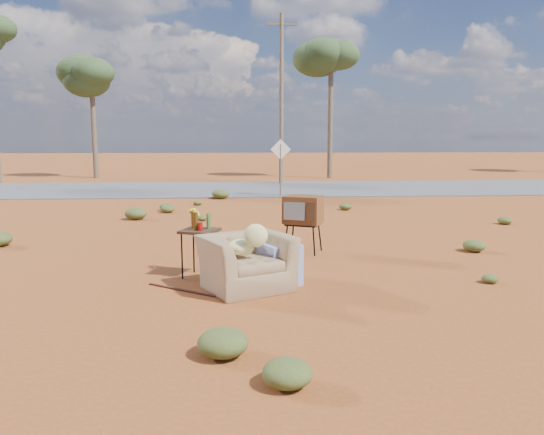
{
  "coord_description": "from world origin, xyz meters",
  "views": [
    {
      "loc": [
        -0.23,
        -8.24,
        2.26
      ],
      "look_at": [
        0.43,
        1.35,
        0.8
      ],
      "focal_mm": 35.0,
      "sensor_mm": 36.0,
      "label": 1
    }
  ],
  "objects": [
    {
      "name": "highway",
      "position": [
        0.0,
        15.0,
        0.02
      ],
      "size": [
        140.0,
        7.0,
        0.04
      ],
      "primitive_type": "cube",
      "color": "#565659",
      "rests_on": "ground"
    },
    {
      "name": "tv_unit",
      "position": [
        1.09,
        1.98,
        0.84
      ],
      "size": [
        0.86,
        0.79,
        1.13
      ],
      "rotation": [
        0.0,
        0.0,
        -0.42
      ],
      "color": "black",
      "rests_on": "ground"
    },
    {
      "name": "scrub_patch",
      "position": [
        -0.82,
        4.41,
        0.14
      ],
      "size": [
        17.49,
        8.07,
        0.33
      ],
      "color": "#475424",
      "rests_on": "ground"
    },
    {
      "name": "eucalyptus_center",
      "position": [
        5.0,
        21.0,
        6.43
      ],
      "size": [
        3.2,
        3.2,
        7.6
      ],
      "color": "brown",
      "rests_on": "ground"
    },
    {
      "name": "side_table",
      "position": [
        -0.84,
        0.3,
        0.81
      ],
      "size": [
        0.7,
        0.7,
        1.09
      ],
      "rotation": [
        0.0,
        0.0,
        -0.36
      ],
      "color": "#3C2516",
      "rests_on": "ground"
    },
    {
      "name": "road_sign",
      "position": [
        1.5,
        12.0,
        1.5
      ],
      "size": [
        0.78,
        0.06,
        2.19
      ],
      "color": "brown",
      "rests_on": "ground"
    },
    {
      "name": "armchair",
      "position": [
        0.0,
        -0.44,
        0.51
      ],
      "size": [
        1.62,
        1.46,
        1.09
      ],
      "rotation": [
        0.0,
        0.0,
        0.44
      ],
      "color": "#886A4A",
      "rests_on": "ground"
    },
    {
      "name": "ground",
      "position": [
        0.0,
        0.0,
        0.0
      ],
      "size": [
        140.0,
        140.0,
        0.0
      ],
      "primitive_type": "plane",
      "color": "#96451E",
      "rests_on": "ground"
    },
    {
      "name": "eucalyptus_near_left",
      "position": [
        -8.0,
        22.0,
        5.45
      ],
      "size": [
        3.2,
        3.2,
        6.6
      ],
      "color": "brown",
      "rests_on": "ground"
    },
    {
      "name": "rusty_bar",
      "position": [
        -1.02,
        -0.57,
        0.02
      ],
      "size": [
        1.12,
        0.8,
        0.04
      ],
      "primitive_type": "cylinder",
      "rotation": [
        0.0,
        1.57,
        -0.61
      ],
      "color": "#512115",
      "rests_on": "ground"
    },
    {
      "name": "utility_pole_center",
      "position": [
        2.0,
        17.5,
        4.15
      ],
      "size": [
        1.4,
        0.2,
        8.0
      ],
      "color": "brown",
      "rests_on": "ground"
    }
  ]
}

